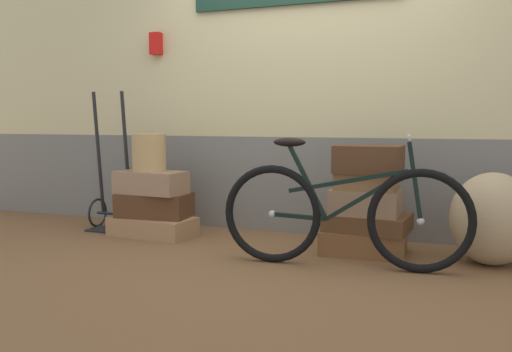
# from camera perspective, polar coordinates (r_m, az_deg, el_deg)

# --- Properties ---
(ground) EXTENTS (9.51, 5.20, 0.06)m
(ground) POSITION_cam_1_polar(r_m,az_deg,el_deg) (3.95, 3.05, -8.84)
(ground) COLOR brown
(station_building) EXTENTS (7.51, 0.74, 2.81)m
(station_building) POSITION_cam_1_polar(r_m,az_deg,el_deg) (4.65, 6.51, 11.24)
(station_building) COLOR slate
(station_building) RESTS_ON ground
(suitcase_0) EXTENTS (0.74, 0.44, 0.16)m
(suitcase_0) POSITION_cam_1_polar(r_m,az_deg,el_deg) (4.63, -11.03, -5.35)
(suitcase_0) COLOR #9E754C
(suitcase_0) RESTS_ON ground
(suitcase_1) EXTENTS (0.63, 0.38, 0.20)m
(suitcase_1) POSITION_cam_1_polar(r_m,az_deg,el_deg) (4.62, -10.86, -3.08)
(suitcase_1) COLOR #4C2D19
(suitcase_1) RESTS_ON suitcase_0
(suitcase_2) EXTENTS (0.61, 0.36, 0.19)m
(suitcase_2) POSITION_cam_1_polar(r_m,az_deg,el_deg) (4.58, -11.21, -0.67)
(suitcase_2) COLOR #937051
(suitcase_2) RESTS_ON suitcase_1
(suitcase_3) EXTENTS (0.62, 0.46, 0.17)m
(suitcase_3) POSITION_cam_1_polar(r_m,az_deg,el_deg) (4.05, 11.49, -6.89)
(suitcase_3) COLOR brown
(suitcase_3) RESTS_ON ground
(suitcase_4) EXTENTS (0.63, 0.47, 0.12)m
(suitcase_4) POSITION_cam_1_polar(r_m,az_deg,el_deg) (4.00, 11.90, -4.89)
(suitcase_4) COLOR brown
(suitcase_4) RESTS_ON suitcase_3
(suitcase_5) EXTENTS (0.49, 0.37, 0.18)m
(suitcase_5) POSITION_cam_1_polar(r_m,az_deg,el_deg) (3.97, 11.71, -2.72)
(suitcase_5) COLOR #937051
(suitcase_5) RESTS_ON suitcase_4
(suitcase_6) EXTENTS (0.43, 0.34, 0.12)m
(suitcase_6) POSITION_cam_1_polar(r_m,az_deg,el_deg) (3.95, 11.75, -0.51)
(suitcase_6) COLOR olive
(suitcase_6) RESTS_ON suitcase_5
(suitcase_7) EXTENTS (0.48, 0.37, 0.20)m
(suitcase_7) POSITION_cam_1_polar(r_m,az_deg,el_deg) (3.92, 12.03, 1.79)
(suitcase_7) COLOR #4C2D19
(suitcase_7) RESTS_ON suitcase_6
(wicker_basket) EXTENTS (0.28, 0.28, 0.32)m
(wicker_basket) POSITION_cam_1_polar(r_m,az_deg,el_deg) (4.58, -11.43, 2.50)
(wicker_basket) COLOR tan
(wicker_basket) RESTS_ON suitcase_2
(luggage_trolley) EXTENTS (0.38, 0.35, 1.24)m
(luggage_trolley) POSITION_cam_1_polar(r_m,az_deg,el_deg) (4.97, -15.19, -2.09)
(luggage_trolley) COLOR black
(luggage_trolley) RESTS_ON ground
(burlap_sack) EXTENTS (0.56, 0.47, 0.63)m
(burlap_sack) POSITION_cam_1_polar(r_m,az_deg,el_deg) (3.94, 24.05, -4.23)
(burlap_sack) COLOR tan
(burlap_sack) RESTS_ON ground
(bicycle) EXTENTS (1.66, 0.46, 0.89)m
(bicycle) POSITION_cam_1_polar(r_m,az_deg,el_deg) (3.58, 9.32, -4.07)
(bicycle) COLOR black
(bicycle) RESTS_ON ground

